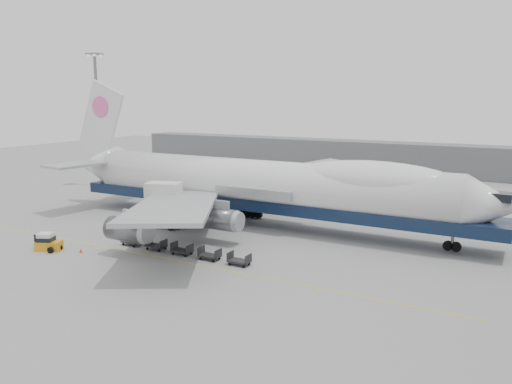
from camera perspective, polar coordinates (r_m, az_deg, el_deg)
The scene contains 14 objects.
ground at distance 58.80m, azimuth -5.33°, elevation -6.25°, with size 260.00×260.00×0.00m, color gray.
apron_line at distance 54.19m, azimuth -8.92°, elevation -7.81°, with size 60.00×0.15×0.01m, color gold.
hangar at distance 124.43m, azimuth 9.13°, elevation 4.28°, with size 110.00×8.00×7.00m, color slate.
floodlight_mast at distance 102.06m, azimuth -17.64°, elevation 8.61°, with size 2.40×2.40×25.43m.
airliner at distance 67.19m, azimuth 0.81°, elevation 0.87°, with size 67.00×55.30×19.98m.
catering_truck at distance 67.48m, azimuth -10.46°, elevation -1.16°, with size 5.45×4.50×6.09m.
baggage_tug at distance 61.69m, azimuth -22.70°, elevation -5.37°, with size 3.13×2.50×2.02m.
ground_worker at distance 63.08m, azimuth -23.88°, elevation -5.18°, with size 0.61×0.40×1.67m, color black.
traffic_cone at distance 59.64m, azimuth -19.39°, elevation -6.34°, with size 0.35×0.35×0.51m.
dolly_0 at distance 60.78m, azimuth -14.02°, elevation -5.44°, with size 2.30×1.35×1.30m.
dolly_1 at distance 58.40m, azimuth -11.35°, elevation -5.99°, with size 2.30×1.35×1.30m.
dolly_2 at distance 56.17m, azimuth -8.45°, elevation -6.57°, with size 2.30×1.35×1.30m.
dolly_3 at distance 54.10m, azimuth -5.31°, elevation -7.17°, with size 2.30×1.35×1.30m.
dolly_4 at distance 52.20m, azimuth -1.93°, elevation -7.80°, with size 2.30×1.35×1.30m.
Camera 1 is at (31.84, -46.39, 17.08)m, focal length 35.00 mm.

